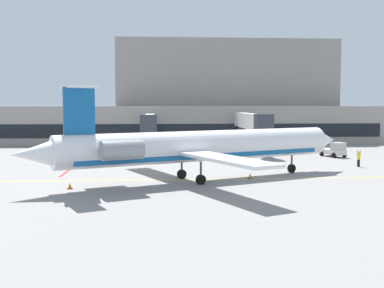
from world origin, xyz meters
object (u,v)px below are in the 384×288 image
baggage_tug (335,150)px  fuel_tank (112,142)px  marshaller (359,158)px  regional_jet (199,147)px  pushback_tractor (94,157)px  belt_loader (142,146)px

baggage_tug → fuel_tank: fuel_tank is taller
baggage_tug → marshaller: 10.37m
regional_jet → marshaller: (19.47, 8.89, -2.28)m
regional_jet → pushback_tractor: 17.33m
belt_loader → fuel_tank: 6.99m
marshaller → fuel_tank: bearing=142.7°
marshaller → belt_loader: bearing=144.2°
baggage_tug → pushback_tractor: size_ratio=1.11×
fuel_tank → marshaller: size_ratio=3.77×
belt_loader → marshaller: bearing=-35.8°
baggage_tug → belt_loader: 28.24m
regional_jet → fuel_tank: bearing=109.4°
belt_loader → fuel_tank: bearing=135.8°
baggage_tug → belt_loader: belt_loader is taller
belt_loader → marshaller: belt_loader is taller
marshaller → pushback_tractor: bearing=173.1°
regional_jet → marshaller: regional_jet is taller
baggage_tug → pushback_tractor: pushback_tractor is taller
baggage_tug → fuel_tank: (-31.98, 13.26, 0.29)m
pushback_tractor → belt_loader: size_ratio=0.95×
regional_jet → belt_loader: (-6.45, 27.59, -2.25)m
regional_jet → belt_loader: size_ratio=8.29×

